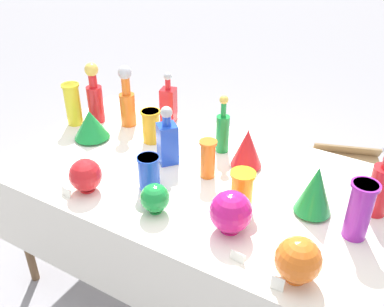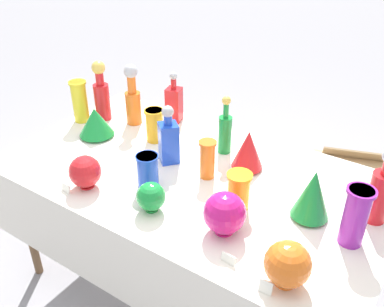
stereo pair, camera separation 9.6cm
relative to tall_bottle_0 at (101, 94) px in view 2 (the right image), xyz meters
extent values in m
plane|color=gray|center=(0.72, -0.18, -0.91)|extent=(40.00, 40.00, 0.00)
cube|color=white|center=(0.72, -0.18, -0.17)|extent=(1.78, 0.99, 0.03)
cube|color=white|center=(0.72, -0.68, -0.35)|extent=(1.78, 0.01, 0.39)
cylinder|color=brown|center=(-0.07, -0.58, -0.55)|extent=(0.04, 0.04, 0.73)
cylinder|color=brown|center=(-0.07, 0.22, -0.55)|extent=(0.04, 0.04, 0.73)
cylinder|color=brown|center=(1.51, 0.22, -0.55)|extent=(0.04, 0.04, 0.73)
cylinder|color=red|center=(0.00, 0.00, -0.05)|extent=(0.09, 0.09, 0.20)
cylinder|color=red|center=(0.00, 0.00, 0.09)|extent=(0.04, 0.04, 0.08)
sphere|color=gold|center=(0.00, 0.00, 0.15)|extent=(0.07, 0.07, 0.07)
cylinder|color=#198C38|center=(0.75, 0.06, -0.06)|extent=(0.06, 0.06, 0.19)
cylinder|color=#198C38|center=(0.75, 0.06, 0.08)|extent=(0.03, 0.03, 0.07)
sphere|color=gold|center=(0.75, 0.06, 0.13)|extent=(0.04, 0.04, 0.04)
cylinder|color=red|center=(1.50, -0.06, -0.05)|extent=(0.09, 0.09, 0.21)
cylinder|color=orange|center=(0.18, 0.05, -0.06)|extent=(0.08, 0.08, 0.18)
cylinder|color=orange|center=(0.18, 0.05, 0.08)|extent=(0.05, 0.05, 0.10)
sphere|color=#B2B2B7|center=(0.18, 0.05, 0.15)|extent=(0.07, 0.07, 0.07)
cube|color=blue|center=(0.58, -0.16, -0.05)|extent=(0.12, 0.12, 0.20)
cylinder|color=blue|center=(0.58, -0.16, 0.07)|extent=(0.04, 0.04, 0.05)
sphere|color=#B2B2B7|center=(0.58, -0.16, 0.11)|extent=(0.06, 0.06, 0.06)
cube|color=red|center=(0.35, 0.20, -0.05)|extent=(0.10, 0.10, 0.19)
cylinder|color=red|center=(0.35, 0.20, 0.07)|extent=(0.03, 0.03, 0.06)
sphere|color=#B2B2B7|center=(0.35, 0.20, 0.11)|extent=(0.04, 0.04, 0.04)
cylinder|color=yellow|center=(-0.08, -0.09, -0.03)|extent=(0.08, 0.08, 0.23)
cylinder|color=yellow|center=(-0.08, -0.09, 0.08)|extent=(0.10, 0.10, 0.01)
cylinder|color=orange|center=(0.40, -0.04, -0.06)|extent=(0.09, 0.09, 0.17)
cylinder|color=orange|center=(0.40, -0.04, 0.02)|extent=(0.10, 0.10, 0.01)
cylinder|color=blue|center=(0.62, -0.38, -0.07)|extent=(0.09, 0.09, 0.15)
cylinder|color=blue|center=(0.62, -0.38, 0.00)|extent=(0.10, 0.10, 0.01)
cylinder|color=orange|center=(1.02, -0.29, -0.07)|extent=(0.09, 0.09, 0.16)
cylinder|color=orange|center=(1.02, -0.29, 0.00)|extent=(0.10, 0.10, 0.01)
cylinder|color=orange|center=(0.80, -0.17, -0.06)|extent=(0.07, 0.07, 0.18)
cylinder|color=orange|center=(0.80, -0.17, 0.02)|extent=(0.08, 0.08, 0.01)
cylinder|color=purple|center=(1.46, -0.24, -0.03)|extent=(0.09, 0.09, 0.24)
cylinder|color=purple|center=(1.46, -0.24, 0.08)|extent=(0.10, 0.10, 0.01)
cylinder|color=#198C38|center=(0.11, -0.17, -0.15)|extent=(0.09, 0.09, 0.01)
cone|color=#198C38|center=(0.11, -0.17, -0.07)|extent=(0.18, 0.18, 0.15)
cylinder|color=red|center=(0.92, -0.01, -0.15)|extent=(0.09, 0.09, 0.01)
cone|color=red|center=(0.92, -0.01, -0.05)|extent=(0.15, 0.15, 0.18)
cylinder|color=#198C38|center=(1.29, -0.19, -0.15)|extent=(0.07, 0.07, 0.01)
cone|color=#198C38|center=(1.29, -0.19, -0.04)|extent=(0.15, 0.15, 0.21)
cylinder|color=red|center=(0.40, -0.53, -0.15)|extent=(0.06, 0.06, 0.01)
sphere|color=red|center=(0.40, -0.53, -0.07)|extent=(0.14, 0.14, 0.14)
cylinder|color=orange|center=(1.34, -0.56, -0.15)|extent=(0.07, 0.07, 0.01)
sphere|color=orange|center=(1.34, -0.56, -0.07)|extent=(0.15, 0.15, 0.15)
cylinder|color=#C61972|center=(1.05, -0.45, -0.15)|extent=(0.07, 0.07, 0.01)
sphere|color=#C61972|center=(1.05, -0.45, -0.06)|extent=(0.16, 0.16, 0.16)
cylinder|color=#198C38|center=(0.74, -0.50, -0.15)|extent=(0.05, 0.05, 0.01)
sphere|color=#198C38|center=(0.74, -0.50, -0.08)|extent=(0.12, 0.12, 0.12)
cube|color=white|center=(0.35, -0.61, -0.13)|extent=(0.06, 0.02, 0.04)
cube|color=white|center=(1.31, -0.63, -0.13)|extent=(0.05, 0.02, 0.05)
cube|color=white|center=(1.14, -0.58, -0.13)|extent=(0.06, 0.02, 0.03)
cube|color=tan|center=(1.20, 0.99, -0.75)|extent=(0.57, 0.47, 0.33)
cube|color=tan|center=(1.20, 1.08, -0.54)|extent=(0.44, 0.21, 0.09)
camera|label=1|loc=(1.55, -1.59, 0.95)|focal=40.00mm
camera|label=2|loc=(1.63, -1.54, 0.95)|focal=40.00mm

